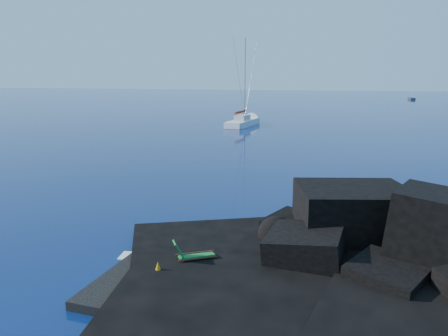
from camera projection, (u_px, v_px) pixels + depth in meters
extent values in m
plane|color=#04173E|center=(96.00, 284.00, 17.17)|extent=(400.00, 400.00, 0.00)
cube|color=black|center=(210.00, 290.00, 16.68)|extent=(9.08, 6.86, 0.70)
cube|color=white|center=(188.00, 260.00, 18.46)|extent=(2.16, 1.07, 0.06)
cone|color=orange|center=(158.00, 269.00, 17.01)|extent=(0.50, 0.50, 0.60)
cube|color=#2B2B31|center=(412.00, 100.00, 135.67)|extent=(1.56, 4.43, 0.58)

